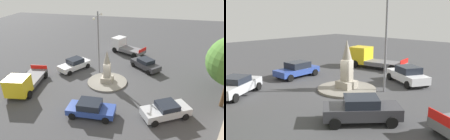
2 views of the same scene
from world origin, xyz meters
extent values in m
plane|color=#424244|center=(0.00, 0.00, 0.00)|extent=(80.00, 80.00, 0.00)
cylinder|color=gray|center=(0.00, 0.00, 0.08)|extent=(4.69, 4.69, 0.17)
cube|color=#9E9687|center=(0.00, 0.00, 0.46)|extent=(1.32, 1.32, 0.59)
cube|color=#9E9687|center=(0.00, 0.00, 1.59)|extent=(0.74, 0.74, 1.66)
cone|color=#9E9687|center=(0.00, 0.00, 3.22)|extent=(0.81, 0.81, 1.60)
cylinder|color=slate|center=(-2.42, -1.68, 3.92)|extent=(0.16, 0.16, 7.84)
cylinder|color=slate|center=(-3.16, -1.68, 7.35)|extent=(1.48, 0.08, 0.08)
cylinder|color=slate|center=(-1.68, -1.68, 7.35)|extent=(1.48, 0.08, 0.08)
sphere|color=#F2EACC|center=(-3.89, -1.68, 7.25)|extent=(0.28, 0.28, 0.28)
sphere|color=#F2EACC|center=(-0.94, -1.68, 7.25)|extent=(0.28, 0.28, 0.28)
cube|color=#2D479E|center=(6.32, 0.11, 0.60)|extent=(1.96, 4.40, 0.55)
cube|color=#1E232D|center=(6.32, 0.00, 1.17)|extent=(1.73, 2.12, 0.60)
cylinder|color=black|center=(5.36, 1.58, 0.32)|extent=(0.25, 0.65, 0.64)
cylinder|color=black|center=(7.15, 1.66, 0.32)|extent=(0.25, 0.65, 0.64)
cylinder|color=black|center=(5.48, -1.44, 0.32)|extent=(0.25, 0.65, 0.64)
cylinder|color=black|center=(7.27, -1.37, 0.32)|extent=(0.25, 0.65, 0.64)
cube|color=silver|center=(-2.46, -5.14, 0.64)|extent=(4.67, 3.69, 0.65)
cube|color=#1E232D|center=(-2.60, -5.06, 1.26)|extent=(2.44, 2.35, 0.58)
cylinder|color=black|center=(-0.70, -5.11, 0.32)|extent=(0.67, 0.51, 0.64)
cylinder|color=black|center=(-1.57, -6.67, 0.32)|extent=(0.67, 0.51, 0.64)
cylinder|color=black|center=(-3.35, -3.62, 0.32)|extent=(0.67, 0.51, 0.64)
cylinder|color=black|center=(-4.23, -5.17, 0.32)|extent=(0.67, 0.51, 0.64)
cube|color=#38383D|center=(-4.78, 4.09, 0.65)|extent=(4.23, 4.34, 0.66)
cube|color=#1E232D|center=(-4.75, 4.12, 1.24)|extent=(2.46, 2.47, 0.51)
cylinder|color=black|center=(-5.19, 2.39, 0.32)|extent=(0.60, 0.62, 0.64)
cylinder|color=black|center=(-6.45, 3.58, 0.32)|extent=(0.60, 0.62, 0.64)
cylinder|color=black|center=(-3.11, 4.60, 0.32)|extent=(0.60, 0.62, 0.64)
cylinder|color=black|center=(-4.37, 5.78, 0.32)|extent=(0.60, 0.62, 0.64)
cube|color=#B7BABF|center=(5.07, 6.67, 0.66)|extent=(3.72, 4.63, 0.67)
cube|color=#1E232D|center=(5.03, 6.75, 1.22)|extent=(2.30, 2.34, 0.46)
cylinder|color=black|center=(3.54, 7.53, 0.32)|extent=(0.51, 0.66, 0.64)
cylinder|color=black|center=(5.08, 8.43, 0.32)|extent=(0.51, 0.66, 0.64)
cylinder|color=black|center=(5.06, 4.92, 0.32)|extent=(0.51, 0.66, 0.64)
cylinder|color=black|center=(6.60, 5.82, 0.32)|extent=(0.51, 0.66, 0.64)
cube|color=yellow|center=(5.12, -8.15, 1.34)|extent=(2.32, 2.45, 1.84)
cube|color=slate|center=(2.04, -8.60, 0.63)|extent=(4.48, 2.77, 0.43)
cube|color=red|center=(-0.01, -8.91, 1.10)|extent=(0.37, 2.08, 0.50)
cylinder|color=black|center=(5.10, -7.05, 0.42)|extent=(0.87, 0.40, 0.84)
cylinder|color=black|center=(5.42, -9.20, 0.42)|extent=(0.87, 0.40, 0.84)
cylinder|color=black|center=(0.66, -7.70, 0.42)|extent=(0.87, 0.40, 0.84)
cylinder|color=black|center=(0.98, -9.86, 0.42)|extent=(0.87, 0.40, 0.84)
cube|color=silver|center=(-11.09, -0.81, 1.37)|extent=(2.63, 2.38, 1.89)
cube|color=slate|center=(-9.85, 1.60, 0.67)|extent=(3.67, 4.41, 0.50)
cube|color=red|center=(-8.98, 3.29, 1.17)|extent=(1.86, 0.99, 0.50)
cylinder|color=black|center=(-10.15, -1.33, 0.42)|extent=(0.63, 0.88, 0.84)
cylinder|color=black|center=(-12.06, -0.35, 0.42)|extent=(0.63, 0.88, 0.84)
cylinder|color=black|center=(-8.36, 2.15, 0.42)|extent=(0.63, 0.88, 0.84)
cylinder|color=black|center=(-10.27, 3.13, 0.42)|extent=(0.63, 0.88, 0.84)
camera|label=1|loc=(20.52, 5.33, 11.78)|focal=32.51mm
camera|label=2|loc=(-13.27, 14.86, 6.04)|focal=41.52mm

